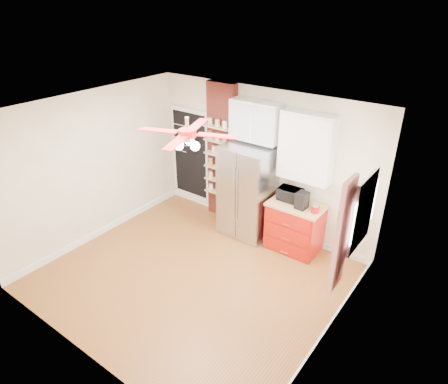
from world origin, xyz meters
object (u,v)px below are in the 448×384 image
Objects in this scene: coffee_maker at (302,200)px; pantry_jar_oats at (214,149)px; toaster_oven at (290,194)px; ceiling_fan at (187,133)px; canister_left at (315,209)px; fridge at (248,191)px; red_cabinet at (295,226)px.

coffee_maker is 2.25× the size of pantry_jar_oats.
toaster_oven is at bearing 158.56° from coffee_maker.
canister_left is (1.29, 1.58, -1.46)m from ceiling_fan.
pantry_jar_oats is at bearing 175.36° from toaster_oven.
fridge reaches higher than canister_left.
coffee_maker is at bearing -1.55° from fridge.
coffee_maker reaches higher than red_cabinet.
ceiling_fan reaches higher than toaster_oven.
coffee_maker reaches higher than canister_left.
toaster_oven is 0.56m from canister_left.
toaster_oven is at bearing -2.66° from pantry_jar_oats.
ceiling_fan is 3.42× the size of toaster_oven.
coffee_maker is at bearing -25.90° from toaster_oven.
ceiling_fan is at bearing -88.24° from fridge.
fridge is 13.85× the size of canister_left.
ceiling_fan reaches higher than coffee_maker.
coffee_maker reaches higher than toaster_oven.
canister_left is 1.00× the size of pantry_jar_oats.
coffee_maker is at bearing 56.90° from ceiling_fan.
fridge is 4.28× the size of toaster_oven.
pantry_jar_oats reaches higher than coffee_maker.
red_cabinet is 0.61m from coffee_maker.
fridge reaches higher than coffee_maker.
fridge is at bearing 91.76° from ceiling_fan.
pantry_jar_oats is (-2.25, 0.23, 0.47)m from canister_left.
red_cabinet is 3.32× the size of coffee_maker.
red_cabinet is 0.67× the size of ceiling_fan.
pantry_jar_oats reaches higher than canister_left.
red_cabinet is 2.75m from ceiling_fan.
toaster_oven is at bearing 66.38° from ceiling_fan.
ceiling_fan reaches higher than fridge.
ceiling_fan is at bearing -129.21° from canister_left.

